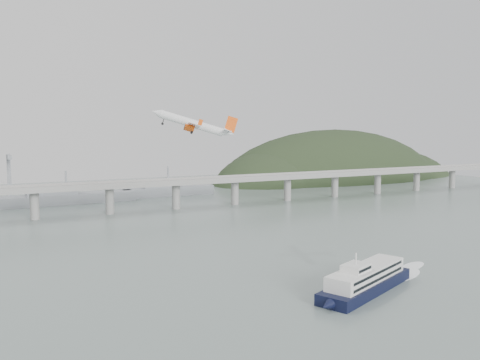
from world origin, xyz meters
TOP-DOWN VIEW (x-y plane):
  - ground at (0.00, 0.00)m, footprint 900.00×900.00m
  - bridge at (-1.15, 200.00)m, footprint 800.00×22.00m
  - headland at (285.18, 331.75)m, footprint 365.00×155.00m
  - ferry at (15.15, -18.57)m, footprint 81.79×40.54m
  - airliner at (-19.47, 65.34)m, footprint 40.03×37.41m

SIDE VIEW (x-z plane):
  - headland at x=285.18m, z-range -97.34..58.66m
  - ground at x=0.00m, z-range 0.00..0.00m
  - ferry at x=15.15m, z-range -3.72..12.55m
  - bridge at x=-1.15m, z-range 5.70..29.60m
  - airliner at x=-19.47m, z-range 55.22..70.36m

